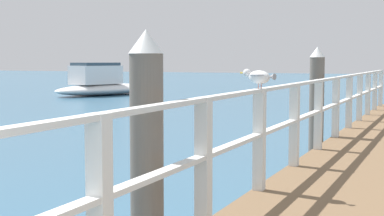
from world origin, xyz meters
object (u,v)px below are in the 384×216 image
dock_piling_near (147,157)px  boat_3 (102,84)px  dock_piling_far (317,102)px  seagull_foreground (259,76)px

dock_piling_near → boat_3: 26.43m
dock_piling_far → seagull_foreground: dock_piling_far is taller
dock_piling_near → seagull_foreground: dock_piling_near is taller
dock_piling_far → seagull_foreground: (0.37, -4.92, 0.63)m
dock_piling_near → seagull_foreground: (0.37, 1.89, 0.63)m
seagull_foreground → boat_3: (-15.04, 20.10, -1.13)m
seagull_foreground → dock_piling_near: bearing=-169.6°
dock_piling_far → dock_piling_near: bearing=-90.0°
dock_piling_near → boat_3: bearing=123.7°
boat_3 → seagull_foreground: bearing=142.6°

